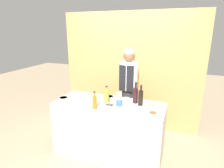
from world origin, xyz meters
TOP-DOWN VIEW (x-y plane):
  - ground_plane at (0.00, 0.00)m, footprint 14.00×14.00m
  - cabinet_wall at (0.00, 1.22)m, footprint 2.92×0.18m
  - counter at (0.00, 0.00)m, footprint 1.75×0.70m
  - sauce_bowl_brown at (0.72, -0.19)m, footprint 0.13×0.13m
  - sauce_bowl_purple at (0.23, 0.17)m, footprint 0.13×0.13m
  - sauce_bowl_red at (-0.05, 0.17)m, footprint 0.14×0.14m
  - sauce_bowl_orange at (-0.75, -0.14)m, footprint 0.16×0.16m
  - sauce_bowl_white at (0.08, -0.17)m, footprint 0.15×0.15m
  - cutting_board at (-0.53, 0.02)m, footprint 0.30×0.19m
  - bottle_oil at (-0.03, -0.01)m, footprint 0.08×0.08m
  - bottle_amber at (-0.12, -0.27)m, footprint 0.07×0.07m
  - bottle_soy at (0.48, 0.10)m, footprint 0.07×0.07m
  - bottle_wine at (0.38, 0.17)m, footprint 0.08×0.08m
  - cup_cream at (0.08, 0.25)m, footprint 0.09×0.09m
  - cup_blue at (0.19, -0.04)m, footprint 0.09×0.09m
  - wooden_spoon at (0.74, 0.14)m, footprint 0.22×0.04m
  - chef_center at (0.09, 0.81)m, footprint 0.34×0.34m

SIDE VIEW (x-z plane):
  - ground_plane at x=0.00m, z-range 0.00..0.00m
  - counter at x=0.00m, z-range 0.00..0.92m
  - chef_center at x=0.09m, z-range 0.08..1.77m
  - cutting_board at x=-0.53m, z-range 0.92..0.94m
  - wooden_spoon at x=0.74m, z-range 0.92..0.94m
  - sauce_bowl_brown at x=0.72m, z-range 0.92..0.96m
  - sauce_bowl_orange at x=-0.75m, z-range 0.92..0.97m
  - sauce_bowl_purple at x=0.23m, z-range 0.92..0.98m
  - sauce_bowl_red at x=-0.05m, z-range 0.92..0.98m
  - sauce_bowl_white at x=0.08m, z-range 0.92..0.98m
  - cup_blue at x=0.19m, z-range 0.92..1.01m
  - cup_cream at x=0.08m, z-range 0.92..1.02m
  - bottle_amber at x=-0.12m, z-range 0.89..1.16m
  - bottle_oil at x=-0.03m, z-range 0.89..1.18m
  - bottle_soy at x=0.48m, z-range 0.89..1.21m
  - bottle_wine at x=0.38m, z-range 0.88..1.22m
  - cabinet_wall at x=0.00m, z-range 0.00..2.40m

